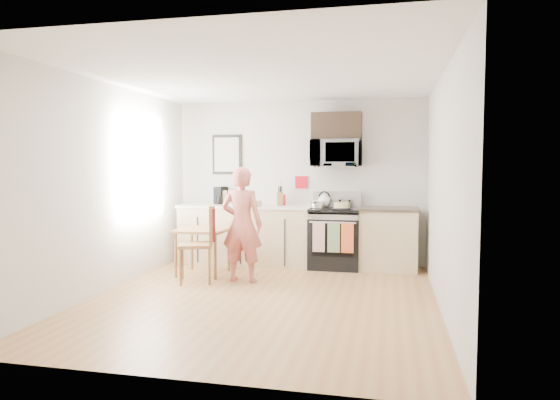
% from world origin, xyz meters
% --- Properties ---
extents(floor, '(4.60, 4.60, 0.00)m').
position_xyz_m(floor, '(0.00, 0.00, 0.00)').
color(floor, '#9E693D').
rests_on(floor, ground).
extents(back_wall, '(4.00, 0.04, 2.60)m').
position_xyz_m(back_wall, '(0.00, 2.30, 1.30)').
color(back_wall, beige).
rests_on(back_wall, floor).
extents(front_wall, '(4.00, 0.04, 2.60)m').
position_xyz_m(front_wall, '(0.00, -2.30, 1.30)').
color(front_wall, beige).
rests_on(front_wall, floor).
extents(left_wall, '(0.04, 4.60, 2.60)m').
position_xyz_m(left_wall, '(-2.00, 0.00, 1.30)').
color(left_wall, beige).
rests_on(left_wall, floor).
extents(right_wall, '(0.04, 4.60, 2.60)m').
position_xyz_m(right_wall, '(2.00, 0.00, 1.30)').
color(right_wall, beige).
rests_on(right_wall, floor).
extents(ceiling, '(4.00, 4.60, 0.04)m').
position_xyz_m(ceiling, '(0.00, 0.00, 2.60)').
color(ceiling, white).
rests_on(ceiling, back_wall).
extents(window, '(0.06, 1.40, 1.50)m').
position_xyz_m(window, '(-1.96, 0.80, 1.55)').
color(window, silver).
rests_on(window, left_wall).
extents(cabinet_left, '(2.10, 0.60, 0.90)m').
position_xyz_m(cabinet_left, '(-0.80, 2.00, 0.45)').
color(cabinet_left, tan).
rests_on(cabinet_left, floor).
extents(countertop_left, '(2.14, 0.64, 0.04)m').
position_xyz_m(countertop_left, '(-0.80, 2.00, 0.92)').
color(countertop_left, silver).
rests_on(countertop_left, cabinet_left).
extents(cabinet_right, '(0.84, 0.60, 0.90)m').
position_xyz_m(cabinet_right, '(1.43, 2.00, 0.45)').
color(cabinet_right, tan).
rests_on(cabinet_right, floor).
extents(countertop_right, '(0.88, 0.64, 0.04)m').
position_xyz_m(countertop_right, '(1.43, 2.00, 0.92)').
color(countertop_right, black).
rests_on(countertop_right, cabinet_right).
extents(range, '(0.76, 0.70, 1.16)m').
position_xyz_m(range, '(0.63, 1.98, 0.44)').
color(range, black).
rests_on(range, floor).
extents(microwave, '(0.76, 0.51, 0.42)m').
position_xyz_m(microwave, '(0.63, 2.08, 1.76)').
color(microwave, '#A8A8AD').
rests_on(microwave, back_wall).
extents(upper_cabinet, '(0.76, 0.35, 0.40)m').
position_xyz_m(upper_cabinet, '(0.63, 2.12, 2.18)').
color(upper_cabinet, black).
rests_on(upper_cabinet, back_wall).
extents(wall_art, '(0.50, 0.04, 0.65)m').
position_xyz_m(wall_art, '(-1.20, 2.28, 1.75)').
color(wall_art, black).
rests_on(wall_art, back_wall).
extents(wall_trivet, '(0.20, 0.02, 0.20)m').
position_xyz_m(wall_trivet, '(0.05, 2.28, 1.30)').
color(wall_trivet, '#AA0E19').
rests_on(wall_trivet, back_wall).
extents(person, '(0.58, 0.40, 1.56)m').
position_xyz_m(person, '(-0.50, 0.79, 0.78)').
color(person, '#B53E31').
rests_on(person, floor).
extents(dining_table, '(0.71, 0.71, 0.66)m').
position_xyz_m(dining_table, '(-1.18, 1.10, 0.59)').
color(dining_table, brown).
rests_on(dining_table, floor).
extents(chair, '(0.60, 0.57, 1.04)m').
position_xyz_m(chair, '(-0.96, 0.67, 0.67)').
color(chair, brown).
rests_on(chair, floor).
extents(knife_block, '(0.13, 0.15, 0.21)m').
position_xyz_m(knife_block, '(-0.26, 2.10, 1.04)').
color(knife_block, brown).
rests_on(knife_block, countertop_left).
extents(utensil_crock, '(0.13, 0.13, 0.40)m').
position_xyz_m(utensil_crock, '(-0.25, 2.14, 1.10)').
color(utensil_crock, '#AA0E19').
rests_on(utensil_crock, countertop_left).
extents(fruit_bowl, '(0.22, 0.22, 0.09)m').
position_xyz_m(fruit_bowl, '(-1.03, 2.06, 0.97)').
color(fruit_bowl, white).
rests_on(fruit_bowl, countertop_left).
extents(milk_carton, '(0.10, 0.10, 0.22)m').
position_xyz_m(milk_carton, '(-1.20, 2.13, 1.05)').
color(milk_carton, tan).
rests_on(milk_carton, countertop_left).
extents(coffee_maker, '(0.22, 0.26, 0.28)m').
position_xyz_m(coffee_maker, '(-1.27, 2.15, 1.07)').
color(coffee_maker, black).
rests_on(coffee_maker, countertop_left).
extents(bread_bag, '(0.28, 0.25, 0.10)m').
position_xyz_m(bread_bag, '(-0.61, 1.78, 0.99)').
color(bread_bag, '#DBB273').
rests_on(bread_bag, countertop_left).
extents(cake, '(0.29, 0.29, 0.10)m').
position_xyz_m(cake, '(0.75, 1.83, 0.97)').
color(cake, black).
rests_on(cake, range).
extents(kettle, '(0.20, 0.20, 0.25)m').
position_xyz_m(kettle, '(0.45, 2.05, 1.03)').
color(kettle, white).
rests_on(kettle, range).
extents(pot, '(0.21, 0.35, 0.10)m').
position_xyz_m(pot, '(0.37, 1.89, 0.98)').
color(pot, '#A8A8AD').
rests_on(pot, range).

